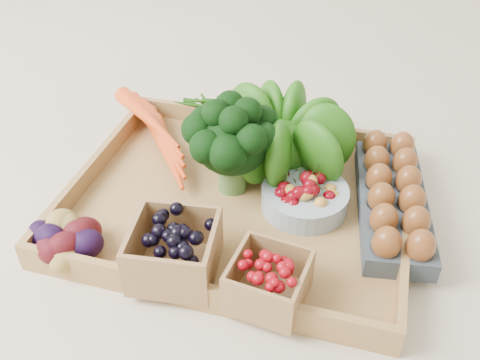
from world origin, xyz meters
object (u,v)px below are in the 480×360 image
(tray, at_px, (240,204))
(egg_carton, at_px, (392,203))
(broccoli, at_px, (232,158))
(cherry_bowl, at_px, (305,198))

(tray, distance_m, egg_carton, 0.25)
(tray, xyz_separation_m, egg_carton, (0.25, 0.04, 0.02))
(tray, height_order, broccoli, broccoli)
(cherry_bowl, bearing_deg, egg_carton, 11.05)
(broccoli, height_order, cherry_bowl, broccoli)
(tray, xyz_separation_m, cherry_bowl, (0.11, 0.01, 0.03))
(broccoli, distance_m, egg_carton, 0.27)
(tray, relative_size, cherry_bowl, 3.85)
(tray, distance_m, cherry_bowl, 0.11)
(egg_carton, bearing_deg, tray, -178.69)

